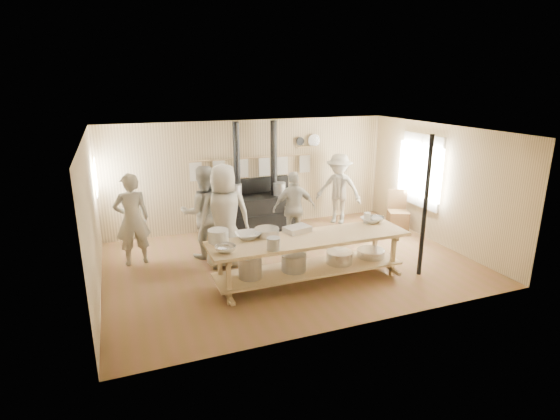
{
  "coord_description": "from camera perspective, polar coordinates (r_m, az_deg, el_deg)",
  "views": [
    {
      "loc": [
        -3.05,
        -7.41,
        3.47
      ],
      "look_at": [
        -0.14,
        0.2,
        1.05
      ],
      "focal_mm": 28.0,
      "sensor_mm": 36.0,
      "label": 1
    }
  ],
  "objects": [
    {
      "name": "bowl_white_b",
      "position": [
        8.59,
        11.84,
        -1.28
      ],
      "size": [
        0.44,
        0.44,
        0.09
      ],
      "primitive_type": "imported",
      "rotation": [
        0.0,
        0.0,
        1.72
      ],
      "color": "white",
      "rests_on": "prep_table"
    },
    {
      "name": "room_shell",
      "position": [
        8.23,
        1.4,
        3.54
      ],
      "size": [
        7.0,
        7.0,
        7.0
      ],
      "color": "tan",
      "rests_on": "ground"
    },
    {
      "name": "towel_rail",
      "position": [
        10.45,
        -3.63,
        5.97
      ],
      "size": [
        3.0,
        0.04,
        0.47
      ],
      "color": "tan",
      "rests_on": "ground"
    },
    {
      "name": "ground",
      "position": [
        8.74,
        1.33,
        -6.9
      ],
      "size": [
        7.0,
        7.0,
        0.0
      ],
      "primitive_type": "plane",
      "color": "brown",
      "rests_on": "ground"
    },
    {
      "name": "stove",
      "position": [
        10.43,
        -3.09,
        0.06
      ],
      "size": [
        1.9,
        0.75,
        2.6
      ],
      "color": "black",
      "rests_on": "ground"
    },
    {
      "name": "window_right",
      "position": [
        10.52,
        17.93,
        4.91
      ],
      "size": [
        0.09,
        1.5,
        1.65
      ],
      "color": "beige",
      "rests_on": "ground"
    },
    {
      "name": "roasting_pan",
      "position": [
        7.88,
        2.26,
        -2.52
      ],
      "size": [
        0.52,
        0.42,
        0.1
      ],
      "primitive_type": "cube",
      "rotation": [
        0.0,
        0.0,
        0.27
      ],
      "color": "#B2B2B7",
      "rests_on": "prep_table"
    },
    {
      "name": "cook_by_window",
      "position": [
        11.0,
        7.66,
        2.75
      ],
      "size": [
        1.28,
        1.26,
        1.77
      ],
      "primitive_type": "imported",
      "rotation": [
        0.0,
        0.0,
        -0.75
      ],
      "color": "#B3AF9E",
      "rests_on": "ground"
    },
    {
      "name": "cook_far_left",
      "position": [
        8.86,
        -18.76,
        -1.19
      ],
      "size": [
        0.71,
        0.52,
        1.82
      ],
      "primitive_type": "imported",
      "rotation": [
        0.0,
        0.0,
        3.27
      ],
      "color": "#B3AF9E",
      "rests_on": "ground"
    },
    {
      "name": "bucket_galv",
      "position": [
        7.05,
        -0.85,
        -4.42
      ],
      "size": [
        0.29,
        0.29,
        0.21
      ],
      "primitive_type": "cylinder",
      "rotation": [
        0.0,
        0.0,
        0.41
      ],
      "color": "gray",
      "rests_on": "prep_table"
    },
    {
      "name": "cook_left",
      "position": [
        8.87,
        -9.89,
        -0.28
      ],
      "size": [
        0.96,
        0.77,
        1.89
      ],
      "primitive_type": "imported",
      "rotation": [
        0.0,
        0.0,
        3.08
      ],
      "color": "#B3AF9E",
      "rests_on": "ground"
    },
    {
      "name": "support_post",
      "position": [
        8.22,
        18.43,
        0.33
      ],
      "size": [
        0.08,
        0.08,
        2.6
      ],
      "primitive_type": "cylinder",
      "color": "black",
      "rests_on": "ground"
    },
    {
      "name": "bowl_white_a",
      "position": [
        7.58,
        -4.32,
        -3.34
      ],
      "size": [
        0.45,
        0.45,
        0.1
      ],
      "primitive_type": "imported",
      "rotation": [
        0.0,
        0.0,
        -0.07
      ],
      "color": "white",
      "rests_on": "prep_table"
    },
    {
      "name": "cook_right",
      "position": [
        9.49,
        1.86,
        0.22
      ],
      "size": [
        0.99,
        0.52,
        1.62
      ],
      "primitive_type": "imported",
      "rotation": [
        0.0,
        0.0,
        3.01
      ],
      "color": "#B3AF9E",
      "rests_on": "ground"
    },
    {
      "name": "deep_bowl_enamel",
      "position": [
        7.44,
        -8.07,
        -3.38
      ],
      "size": [
        0.44,
        0.44,
        0.22
      ],
      "primitive_type": "cylinder",
      "rotation": [
        0.0,
        0.0,
        -0.3
      ],
      "color": "white",
      "rests_on": "prep_table"
    },
    {
      "name": "cook_center",
      "position": [
        8.33,
        -7.25,
        -0.84
      ],
      "size": [
        1.04,
        0.74,
        2.01
      ],
      "primitive_type": "imported",
      "rotation": [
        0.0,
        0.0,
        3.04
      ],
      "color": "#B3AF9E",
      "rests_on": "ground"
    },
    {
      "name": "back_wall_shelf",
      "position": [
        10.93,
        3.7,
        8.77
      ],
      "size": [
        0.63,
        0.14,
        0.32
      ],
      "color": "tan",
      "rests_on": "ground"
    },
    {
      "name": "left_opening",
      "position": [
        9.61,
        -22.95,
        3.97
      ],
      "size": [
        0.0,
        0.9,
        0.9
      ],
      "color": "white",
      "rests_on": "ground"
    },
    {
      "name": "pitcher",
      "position": [
        8.52,
        11.31,
        -1.01
      ],
      "size": [
        0.15,
        0.15,
        0.2
      ],
      "primitive_type": "cylinder",
      "rotation": [
        0.0,
        0.0,
        -0.19
      ],
      "color": "white",
      "rests_on": "prep_table"
    },
    {
      "name": "bowl_steel_b",
      "position": [
        8.64,
        12.38,
        -1.19
      ],
      "size": [
        0.36,
        0.36,
        0.1
      ],
      "primitive_type": "imported",
      "rotation": [
        0.0,
        0.0,
        3.28
      ],
      "color": "silver",
      "rests_on": "prep_table"
    },
    {
      "name": "prep_table",
      "position": [
        7.77,
        3.82,
        -5.83
      ],
      "size": [
        3.6,
        0.9,
        0.85
      ],
      "color": "tan",
      "rests_on": "ground"
    },
    {
      "name": "mixing_bowl_large",
      "position": [
        7.68,
        -1.74,
        -2.9
      ],
      "size": [
        0.49,
        0.49,
        0.14
      ],
      "primitive_type": "cylinder",
      "rotation": [
        0.0,
        0.0,
        -0.14
      ],
      "color": "silver",
      "rests_on": "prep_table"
    },
    {
      "name": "chair",
      "position": [
        10.85,
        15.1,
        -1.12
      ],
      "size": [
        0.6,
        0.6,
        0.98
      ],
      "rotation": [
        0.0,
        0.0,
        -0.4
      ],
      "color": "brown",
      "rests_on": "ground"
    },
    {
      "name": "bowl_steel_a",
      "position": [
        7.02,
        -7.13,
        -5.08
      ],
      "size": [
        0.48,
        0.48,
        0.11
      ],
      "primitive_type": "imported",
      "rotation": [
        0.0,
        0.0,
        0.7
      ],
      "color": "silver",
      "rests_on": "prep_table"
    }
  ]
}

